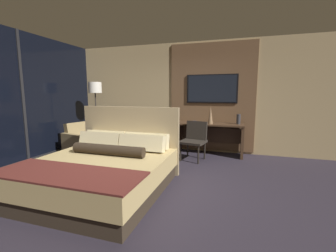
# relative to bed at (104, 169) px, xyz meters

# --- Properties ---
(ground_plane) EXTENTS (16.00, 16.00, 0.00)m
(ground_plane) POSITION_rel_bed_xyz_m (0.60, 0.30, -0.32)
(ground_plane) COLOR #28232D
(wall_back_tv_panel) EXTENTS (7.20, 0.09, 2.80)m
(wall_back_tv_panel) POSITION_rel_bed_xyz_m (0.69, 2.89, 1.08)
(wall_back_tv_panel) COLOR tan
(wall_back_tv_panel) RESTS_ON ground_plane
(wall_left_window) EXTENTS (0.06, 6.00, 2.80)m
(wall_left_window) POSITION_rel_bed_xyz_m (-2.40, 0.70, 1.00)
(wall_left_window) COLOR black
(wall_left_window) RESTS_ON ground_plane
(bed) EXTENTS (1.96, 2.10, 1.25)m
(bed) POSITION_rel_bed_xyz_m (0.00, 0.00, 0.00)
(bed) COLOR #33281E
(bed) RESTS_ON ground_plane
(desk) EXTENTS (1.62, 0.56, 0.78)m
(desk) POSITION_rel_bed_xyz_m (1.33, 2.58, 0.20)
(desk) COLOR #422D1E
(desk) RESTS_ON ground_plane
(tv) EXTENTS (1.26, 0.04, 0.71)m
(tv) POSITION_rel_bed_xyz_m (1.33, 2.82, 1.29)
(tv) COLOR black
(desk_chair) EXTENTS (0.62, 0.61, 0.87)m
(desk_chair) POSITION_rel_bed_xyz_m (1.06, 2.03, 0.19)
(desk_chair) COLOR #28231E
(desk_chair) RESTS_ON ground_plane
(armchair_by_window) EXTENTS (0.93, 0.95, 0.78)m
(armchair_by_window) POSITION_rel_bed_xyz_m (-1.65, 1.67, -0.06)
(armchair_by_window) COLOR olive
(armchair_by_window) RESTS_ON ground_plane
(floor_lamp) EXTENTS (0.34, 0.34, 1.80)m
(floor_lamp) POSITION_rel_bed_xyz_m (-1.65, 2.20, 1.19)
(floor_lamp) COLOR #282623
(floor_lamp) RESTS_ON ground_plane
(vase_tall) EXTENTS (0.12, 0.12, 0.43)m
(vase_tall) POSITION_rel_bed_xyz_m (1.35, 2.48, 0.67)
(vase_tall) COLOR #846647
(vase_tall) RESTS_ON desk
(vase_short) EXTENTS (0.09, 0.09, 0.24)m
(vase_short) POSITION_rel_bed_xyz_m (2.00, 2.61, 0.57)
(vase_short) COLOR #333338
(vase_short) RESTS_ON desk
(book) EXTENTS (0.26, 0.21, 0.03)m
(book) POSITION_rel_bed_xyz_m (0.88, 2.60, 0.47)
(book) COLOR navy
(book) RESTS_ON desk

